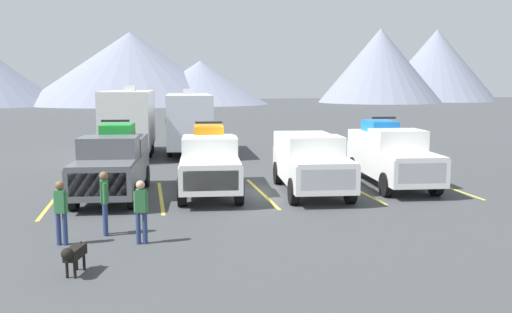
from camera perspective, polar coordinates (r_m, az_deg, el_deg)
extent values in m
plane|color=#3F4244|center=(20.12, 0.34, -3.61)|extent=(240.00, 240.00, 0.00)
cube|color=#595B60|center=(19.47, -14.84, -1.54)|extent=(2.55, 5.68, 1.00)
cube|color=#595B60|center=(17.46, -15.92, -0.83)|extent=(2.07, 1.73, 0.08)
cube|color=#595B60|center=(18.87, -15.17, 0.87)|extent=(2.02, 1.61, 0.77)
cube|color=slate|center=(18.31, -15.46, 0.77)|extent=(1.78, 0.40, 0.57)
cube|color=#595B60|center=(20.82, -14.27, 1.27)|extent=(2.21, 2.72, 0.59)
cube|color=silver|center=(16.82, -16.31, -2.85)|extent=(1.70, 0.23, 0.70)
cylinder|color=black|center=(17.61, -12.78, -4.08)|extent=(0.36, 0.84, 0.81)
cylinder|color=black|center=(17.93, -18.64, -4.09)|extent=(0.36, 0.84, 0.81)
cylinder|color=black|center=(21.26, -11.55, -2.04)|extent=(0.36, 0.84, 0.81)
cylinder|color=black|center=(21.53, -16.44, -2.08)|extent=(0.36, 0.84, 0.81)
cube|color=green|center=(20.77, -14.32, 2.70)|extent=(1.26, 1.72, 0.45)
cylinder|color=black|center=(20.16, -13.29, 2.58)|extent=(0.22, 0.46, 0.44)
cylinder|color=black|center=(20.30, -15.81, 2.53)|extent=(0.22, 0.46, 0.44)
cylinder|color=black|center=(21.26, -12.90, 2.84)|extent=(0.22, 0.46, 0.44)
cylinder|color=black|center=(21.39, -15.29, 2.79)|extent=(0.22, 0.46, 0.44)
cube|color=black|center=(20.30, -14.55, 3.65)|extent=(1.00, 0.18, 0.08)
cube|color=white|center=(19.56, -4.89, -1.21)|extent=(2.58, 5.93, 0.90)
cube|color=white|center=(17.44, -4.81, -0.67)|extent=(2.08, 1.80, 0.08)
cube|color=white|center=(18.94, -4.89, 0.97)|extent=(2.03, 1.68, 0.72)
cube|color=slate|center=(18.34, -4.87, 0.86)|extent=(1.78, 0.38, 0.53)
cube|color=white|center=(21.01, -4.97, 1.34)|extent=(2.22, 2.83, 0.51)
cube|color=silver|center=(16.74, -4.75, -2.56)|extent=(1.70, 0.23, 0.63)
cylinder|color=black|center=(17.75, -1.79, -3.57)|extent=(0.38, 0.98, 0.96)
cylinder|color=black|center=(17.72, -7.77, -3.65)|extent=(0.38, 0.98, 0.96)
cylinder|color=black|center=(21.59, -2.50, -1.55)|extent=(0.38, 0.98, 0.96)
cylinder|color=black|center=(21.57, -7.40, -1.61)|extent=(0.38, 0.98, 0.96)
cube|color=orange|center=(20.96, -4.98, 2.64)|extent=(1.27, 1.80, 0.45)
cylinder|color=black|center=(20.39, -3.69, 2.50)|extent=(0.22, 0.46, 0.44)
cylinder|color=black|center=(20.38, -6.23, 2.47)|extent=(0.22, 0.46, 0.44)
cylinder|color=black|center=(21.55, -3.80, 2.78)|extent=(0.22, 0.46, 0.44)
cylinder|color=black|center=(21.54, -6.20, 2.75)|extent=(0.22, 0.46, 0.44)
cube|color=black|center=(20.46, -4.98, 3.57)|extent=(1.01, 0.18, 0.08)
cube|color=white|center=(19.70, 5.80, -1.21)|extent=(2.60, 5.64, 0.93)
cube|color=white|center=(17.73, 7.08, -0.56)|extent=(2.12, 1.72, 0.08)
cube|color=white|center=(19.11, 6.13, 1.05)|extent=(2.07, 1.61, 0.74)
cube|color=slate|center=(18.56, 6.48, 0.96)|extent=(1.82, 0.39, 0.55)
cube|color=white|center=(21.03, 5.03, 1.54)|extent=(2.26, 2.70, 0.65)
cube|color=silver|center=(17.09, 7.60, -2.45)|extent=(1.75, 0.24, 0.65)
cylinder|color=black|center=(18.22, 9.86, -3.50)|extent=(0.37, 0.90, 0.88)
cylinder|color=black|center=(17.81, 3.98, -3.67)|extent=(0.37, 0.90, 0.88)
cylinder|color=black|center=(21.77, 7.26, -1.63)|extent=(0.37, 0.90, 0.88)
cylinder|color=black|center=(21.43, 2.32, -1.72)|extent=(0.37, 0.90, 0.88)
cube|color=white|center=(21.61, 14.08, -0.59)|extent=(2.54, 6.05, 0.98)
cube|color=white|center=(19.58, 16.20, 0.05)|extent=(2.04, 1.83, 0.08)
cube|color=white|center=(21.01, 14.64, 1.63)|extent=(1.99, 1.71, 0.82)
cube|color=slate|center=(20.43, 15.23, 1.56)|extent=(1.74, 0.40, 0.60)
cube|color=white|center=(23.01, 12.81, 1.87)|extent=(2.18, 2.89, 0.56)
cube|color=silver|center=(18.92, 17.04, -1.70)|extent=(1.66, 0.23, 0.68)
cylinder|color=black|center=(20.19, 18.35, -2.73)|extent=(0.37, 0.88, 0.86)
cylinder|color=black|center=(19.53, 13.51, -2.89)|extent=(0.37, 0.88, 0.86)
cylinder|color=black|center=(23.84, 14.46, -1.03)|extent=(0.37, 0.88, 0.86)
cylinder|color=black|center=(23.29, 10.30, -1.11)|extent=(0.37, 0.88, 0.86)
cube|color=blue|center=(22.96, 12.85, 3.13)|extent=(1.25, 1.83, 0.45)
cylinder|color=black|center=(22.55, 14.39, 2.99)|extent=(0.22, 0.46, 0.44)
cylinder|color=black|center=(22.26, 12.25, 2.99)|extent=(0.22, 0.46, 0.44)
cylinder|color=black|center=(23.67, 13.41, 3.23)|extent=(0.22, 0.46, 0.44)
cylinder|color=black|center=(23.39, 11.36, 3.24)|extent=(0.22, 0.46, 0.44)
cube|color=black|center=(22.48, 13.27, 3.98)|extent=(0.98, 0.18, 0.08)
cube|color=gold|center=(19.57, -20.57, -4.42)|extent=(0.12, 5.50, 0.01)
cube|color=gold|center=(19.32, -9.95, -4.19)|extent=(0.12, 5.50, 0.01)
cube|color=gold|center=(19.73, 0.58, -3.83)|extent=(0.12, 5.50, 0.01)
cube|color=gold|center=(20.77, 10.35, -3.37)|extent=(0.12, 5.50, 0.01)
cube|color=gold|center=(22.34, 18.97, -2.88)|extent=(0.12, 5.50, 0.01)
cube|color=white|center=(30.36, -13.17, 3.87)|extent=(2.89, 7.20, 3.00)
cube|color=#595960|center=(30.49, -15.48, 4.10)|extent=(0.46, 6.76, 0.24)
cube|color=silver|center=(31.35, -13.08, 7.01)|extent=(0.64, 0.74, 0.30)
cube|color=#333333|center=(26.44, -13.88, -0.42)|extent=(0.20, 1.21, 0.12)
cylinder|color=black|center=(29.58, -11.06, 0.63)|extent=(0.27, 0.77, 0.76)
cylinder|color=black|center=(29.80, -15.37, 0.55)|extent=(0.27, 0.77, 0.76)
cylinder|color=black|center=(31.26, -10.89, 1.01)|extent=(0.27, 0.77, 0.76)
cylinder|color=black|center=(31.47, -14.96, 0.93)|extent=(0.27, 0.77, 0.76)
cube|color=silver|center=(30.39, -7.04, 3.84)|extent=(2.78, 6.50, 2.81)
cube|color=brown|center=(30.39, -9.30, 4.06)|extent=(0.42, 6.09, 0.24)
cube|color=silver|center=(31.28, -7.11, 6.80)|extent=(0.64, 0.74, 0.30)
cube|color=#333333|center=(26.79, -6.87, -0.14)|extent=(0.20, 1.21, 0.12)
cylinder|color=black|center=(29.81, -4.87, 0.80)|extent=(0.27, 0.77, 0.76)
cylinder|color=black|center=(29.78, -9.06, 0.72)|extent=(0.27, 0.77, 0.76)
cylinder|color=black|center=(31.32, -5.02, 1.13)|extent=(0.27, 0.77, 0.76)
cylinder|color=black|center=(31.30, -9.00, 1.06)|extent=(0.27, 0.77, 0.76)
cylinder|color=navy|center=(13.79, -11.57, -7.34)|extent=(0.12, 0.12, 0.80)
cylinder|color=navy|center=(13.80, -12.26, -7.35)|extent=(0.12, 0.12, 0.80)
cube|color=#33723F|center=(13.64, -11.99, -4.56)|extent=(0.24, 0.20, 0.57)
sphere|color=tan|center=(13.56, -12.04, -2.93)|extent=(0.22, 0.22, 0.22)
cylinder|color=#33723F|center=(13.64, -11.45, -4.67)|extent=(0.09, 0.09, 0.51)
cylinder|color=#33723F|center=(13.65, -12.53, -4.68)|extent=(0.09, 0.09, 0.51)
cylinder|color=navy|center=(14.19, -19.40, -7.19)|extent=(0.12, 0.12, 0.81)
cylinder|color=navy|center=(14.26, -20.02, -7.16)|extent=(0.12, 0.12, 0.81)
cube|color=#33723F|center=(14.07, -19.84, -4.46)|extent=(0.27, 0.24, 0.57)
sphere|color=brown|center=(13.99, -19.91, -2.87)|extent=(0.22, 0.22, 0.22)
cylinder|color=#33723F|center=(14.03, -19.34, -4.59)|extent=(0.09, 0.09, 0.51)
cylinder|color=#33723F|center=(14.12, -20.32, -4.55)|extent=(0.09, 0.09, 0.51)
cylinder|color=navy|center=(14.70, -15.52, -6.43)|extent=(0.12, 0.12, 0.85)
cylinder|color=navy|center=(14.87, -15.56, -6.27)|extent=(0.12, 0.12, 0.85)
cube|color=#33723F|center=(14.63, -15.64, -3.58)|extent=(0.23, 0.27, 0.60)
sphere|color=brown|center=(14.56, -15.70, -1.97)|extent=(0.23, 0.23, 0.23)
cylinder|color=#33723F|center=(14.50, -15.61, -3.80)|extent=(0.10, 0.10, 0.54)
cylinder|color=#33723F|center=(14.77, -15.67, -3.60)|extent=(0.10, 0.10, 0.54)
cube|color=black|center=(12.02, -18.46, -9.53)|extent=(0.43, 0.73, 0.23)
sphere|color=black|center=(11.67, -19.21, -9.63)|extent=(0.25, 0.25, 0.25)
cylinder|color=black|center=(12.34, -17.78, -8.84)|extent=(0.08, 0.16, 0.20)
cylinder|color=black|center=(11.87, -18.48, -11.22)|extent=(0.06, 0.06, 0.35)
cylinder|color=black|center=(11.93, -19.23, -11.15)|extent=(0.06, 0.06, 0.35)
cylinder|color=black|center=(12.29, -17.60, -10.53)|extent=(0.06, 0.06, 0.35)
cylinder|color=black|center=(12.35, -18.32, -10.47)|extent=(0.06, 0.06, 0.35)
cone|color=gray|center=(108.56, -13.02, 9.03)|extent=(40.23, 40.23, 13.70)
cone|color=gray|center=(105.03, -5.84, 7.74)|extent=(25.82, 25.82, 8.22)
cone|color=gray|center=(116.74, 12.89, 9.29)|extent=(25.29, 25.29, 15.21)
cone|color=gray|center=(131.20, 18.37, 9.08)|extent=(26.51, 26.51, 16.00)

